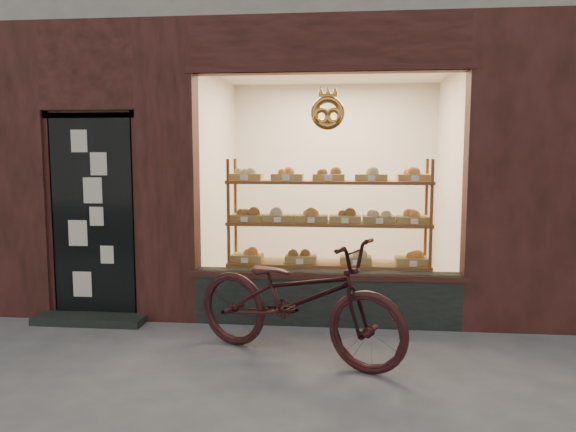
# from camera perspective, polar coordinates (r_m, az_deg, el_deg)

# --- Properties ---
(ground) EXTENTS (90.00, 90.00, 0.00)m
(ground) POSITION_cam_1_polar(r_m,az_deg,el_deg) (4.01, -4.11, -19.70)
(ground) COLOR #545459
(display_shelf) EXTENTS (2.20, 0.45, 1.70)m
(display_shelf) POSITION_cam_1_polar(r_m,az_deg,el_deg) (6.15, 4.13, -1.74)
(display_shelf) COLOR brown
(display_shelf) RESTS_ON ground
(bicycle) EXTENTS (2.11, 1.47, 1.05)m
(bicycle) POSITION_cam_1_polar(r_m,az_deg,el_deg) (4.85, 0.91, -8.34)
(bicycle) COLOR black
(bicycle) RESTS_ON ground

